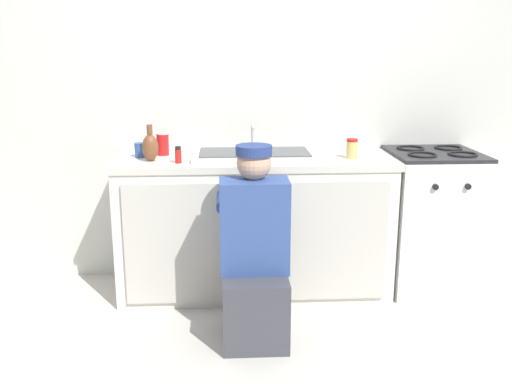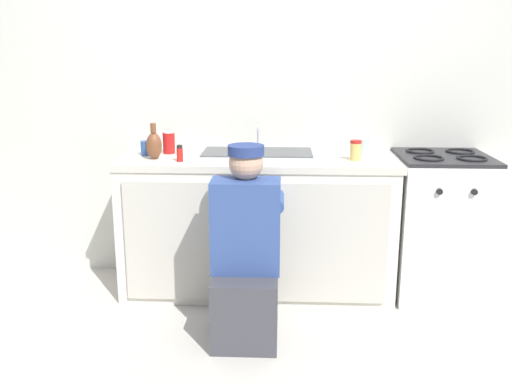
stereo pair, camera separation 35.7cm
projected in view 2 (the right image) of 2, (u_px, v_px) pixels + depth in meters
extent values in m
plane|color=beige|center=(255.00, 307.00, 3.66)|extent=(12.00, 12.00, 0.00)
cube|color=silver|center=(260.00, 101.00, 3.98)|extent=(6.00, 0.10, 2.50)
cube|color=silver|center=(257.00, 227.00, 3.84)|extent=(1.78, 0.60, 0.88)
cube|color=beige|center=(187.00, 242.00, 3.56)|extent=(0.78, 0.02, 0.77)
cube|color=beige|center=(324.00, 244.00, 3.52)|extent=(0.78, 0.02, 0.77)
cube|color=beige|center=(257.00, 160.00, 3.73)|extent=(1.82, 0.62, 0.04)
cube|color=silver|center=(257.00, 155.00, 3.72)|extent=(0.80, 0.44, 0.03)
cube|color=#4C4F51|center=(228.00, 152.00, 3.72)|extent=(0.33, 0.35, 0.01)
cube|color=#4C4F51|center=(287.00, 152.00, 3.70)|extent=(0.33, 0.35, 0.01)
cylinder|color=#B7BABF|center=(259.00, 139.00, 3.88)|extent=(0.02, 0.02, 0.18)
cylinder|color=#B7BABF|center=(258.00, 127.00, 3.78)|extent=(0.02, 0.16, 0.02)
cube|color=white|center=(439.00, 227.00, 3.78)|extent=(0.59, 0.60, 0.92)
cube|color=#262628|center=(445.00, 157.00, 3.66)|extent=(0.57, 0.59, 0.02)
torus|color=black|center=(429.00, 158.00, 3.55)|extent=(0.19, 0.19, 0.02)
torus|color=black|center=(472.00, 158.00, 3.54)|extent=(0.19, 0.19, 0.02)
torus|color=black|center=(420.00, 151.00, 3.78)|extent=(0.19, 0.19, 0.02)
torus|color=black|center=(460.00, 151.00, 3.77)|extent=(0.19, 0.19, 0.02)
cylinder|color=black|center=(440.00, 192.00, 3.40)|extent=(0.04, 0.02, 0.04)
cylinder|color=black|center=(474.00, 192.00, 3.39)|extent=(0.04, 0.02, 0.04)
cube|color=#3F3F47|center=(246.00, 307.00, 3.21)|extent=(0.36, 0.40, 0.40)
cube|color=#334C8C|center=(246.00, 226.00, 3.15)|extent=(0.38, 0.22, 0.52)
sphere|color=tan|center=(246.00, 163.00, 3.10)|extent=(0.19, 0.19, 0.19)
cylinder|color=navy|center=(246.00, 150.00, 3.09)|extent=(0.20, 0.20, 0.06)
cube|color=navy|center=(247.00, 151.00, 3.17)|extent=(0.13, 0.09, 0.02)
cylinder|color=#334C8C|center=(219.00, 200.00, 3.33)|extent=(0.08, 0.30, 0.08)
cylinder|color=#334C8C|center=(277.00, 201.00, 3.31)|extent=(0.08, 0.30, 0.08)
ellipsoid|color=brown|center=(154.00, 146.00, 3.64)|extent=(0.10, 0.10, 0.17)
cylinder|color=brown|center=(153.00, 128.00, 3.61)|extent=(0.04, 0.04, 0.06)
cylinder|color=#DBB760|center=(355.00, 152.00, 3.60)|extent=(0.07, 0.07, 0.11)
cylinder|color=#B21E19|center=(356.00, 142.00, 3.59)|extent=(0.07, 0.07, 0.02)
cylinder|color=red|center=(180.00, 155.00, 3.57)|extent=(0.04, 0.04, 0.09)
cylinder|color=black|center=(180.00, 147.00, 3.56)|extent=(0.04, 0.04, 0.02)
cylinder|color=#335699|center=(147.00, 148.00, 3.78)|extent=(0.08, 0.08, 0.10)
torus|color=#335699|center=(155.00, 147.00, 3.78)|extent=(0.06, 0.01, 0.06)
cylinder|color=red|center=(169.00, 143.00, 3.83)|extent=(0.08, 0.08, 0.14)
cylinder|color=white|center=(168.00, 132.00, 3.82)|extent=(0.08, 0.08, 0.01)
cylinder|color=#ADC6CC|center=(364.00, 147.00, 3.81)|extent=(0.06, 0.06, 0.10)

